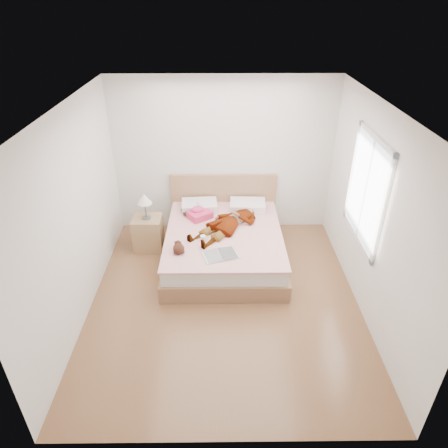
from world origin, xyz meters
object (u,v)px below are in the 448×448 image
towel (199,213)px  plush_toy (179,248)px  magazine (221,255)px  nightstand (148,231)px  coffee_mug (203,238)px  phone (199,204)px  woman (230,220)px  bed (224,241)px

towel → plush_toy: size_ratio=1.72×
magazine → nightstand: 1.53m
coffee_mug → nightstand: nightstand is taller
coffee_mug → plush_toy: plush_toy is taller
phone → coffee_mug: 0.85m
woman → plush_toy: (-0.73, -0.71, -0.03)m
bed → plush_toy: 0.94m
towel → nightstand: nightstand is taller
phone → nightstand: size_ratio=0.10×
phone → bed: bed is taller
bed → nightstand: size_ratio=2.13×
coffee_mug → plush_toy: 0.43m
towel → magazine: towel is taller
phone → magazine: size_ratio=0.17×
plush_toy → towel: bearing=75.8°
towel → magazine: bearing=-72.4°
woman → phone: bearing=-176.8°
towel → woman: bearing=-28.0°
phone → bed: bearing=-98.4°
woman → nightstand: (-1.31, 0.17, -0.29)m
woman → nightstand: size_ratio=1.55×
woman → plush_toy: size_ratio=5.84×
bed → nightstand: (-1.22, 0.25, 0.05)m
plush_toy → coffee_mug: bearing=40.3°
towel → plush_toy: 1.00m
towel → magazine: 1.12m
bed → nightstand: bed is taller
bed → magazine: (-0.05, -0.72, 0.24)m
magazine → coffee_mug: size_ratio=4.63×
bed → plush_toy: bed is taller
coffee_mug → plush_toy: (-0.33, -0.28, 0.03)m
woman → bed: size_ratio=0.73×
towel → magazine: (0.34, -1.06, -0.06)m
bed → phone: bearing=129.7°
magazine → plush_toy: (-0.58, 0.10, 0.06)m
towel → coffee_mug: 0.69m
bed → towel: bearing=138.5°
magazine → nightstand: bearing=140.2°
bed → coffee_mug: (-0.30, -0.34, 0.28)m
bed → magazine: size_ratio=3.84×
phone → bed: (0.40, -0.49, -0.41)m
towel → coffee_mug: bearing=-82.9°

